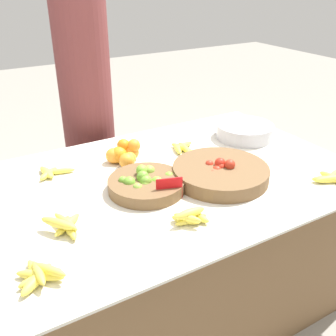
{
  "coord_description": "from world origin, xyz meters",
  "views": [
    {
      "loc": [
        -0.82,
        -1.38,
        1.57
      ],
      "look_at": [
        0.0,
        0.0,
        0.76
      ],
      "focal_mm": 42.0,
      "sensor_mm": 36.0,
      "label": 1
    }
  ],
  "objects_px": {
    "metal_bowl": "(245,131)",
    "tomato_basket": "(220,173)",
    "lime_bowl": "(146,184)",
    "vendor_person": "(88,112)",
    "price_sign": "(169,189)"
  },
  "relations": [
    {
      "from": "tomato_basket",
      "to": "price_sign",
      "type": "bearing_deg",
      "value": -173.19
    },
    {
      "from": "lime_bowl",
      "to": "price_sign",
      "type": "relative_size",
      "value": 3.12
    },
    {
      "from": "lime_bowl",
      "to": "metal_bowl",
      "type": "bearing_deg",
      "value": 17.8
    },
    {
      "from": "price_sign",
      "to": "vendor_person",
      "type": "xyz_separation_m",
      "value": [
        0.02,
        1.03,
        0.03
      ]
    },
    {
      "from": "lime_bowl",
      "to": "metal_bowl",
      "type": "distance_m",
      "value": 0.8
    },
    {
      "from": "lime_bowl",
      "to": "metal_bowl",
      "type": "relative_size",
      "value": 1.04
    },
    {
      "from": "tomato_basket",
      "to": "vendor_person",
      "type": "distance_m",
      "value": 1.03
    },
    {
      "from": "price_sign",
      "to": "vendor_person",
      "type": "height_order",
      "value": "vendor_person"
    },
    {
      "from": "lime_bowl",
      "to": "vendor_person",
      "type": "height_order",
      "value": "vendor_person"
    },
    {
      "from": "metal_bowl",
      "to": "tomato_basket",
      "type": "bearing_deg",
      "value": -142.11
    },
    {
      "from": "vendor_person",
      "to": "metal_bowl",
      "type": "bearing_deg",
      "value": -43.78
    },
    {
      "from": "tomato_basket",
      "to": "price_sign",
      "type": "distance_m",
      "value": 0.3
    },
    {
      "from": "tomato_basket",
      "to": "vendor_person",
      "type": "bearing_deg",
      "value": 105.13
    },
    {
      "from": "price_sign",
      "to": "tomato_basket",
      "type": "bearing_deg",
      "value": 25.18
    },
    {
      "from": "metal_bowl",
      "to": "price_sign",
      "type": "xyz_separation_m",
      "value": [
        -0.72,
        -0.36,
        0.01
      ]
    }
  ]
}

